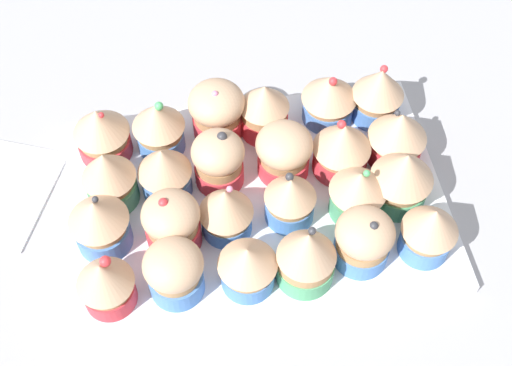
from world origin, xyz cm
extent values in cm
cube|color=#9E9EA3|center=(0.00, 0.00, -1.50)|extent=(180.00, 180.00, 3.00)
cube|color=silver|center=(0.00, 0.00, 0.60)|extent=(41.06, 28.42, 1.20)
cylinder|color=#D1333D|center=(-16.13, -9.42, 2.38)|extent=(5.21, 5.21, 2.37)
cylinder|color=#AD7F51|center=(-16.13, -9.42, 4.15)|extent=(4.82, 4.82, 1.17)
cone|color=tan|center=(-16.13, -9.42, 6.38)|extent=(5.63, 5.63, 3.29)
sphere|color=red|center=(-15.57, -8.89, 7.86)|extent=(1.09, 1.09, 1.09)
cylinder|color=#477AC6|center=(-9.51, -9.32, 2.59)|extent=(5.49, 5.49, 2.77)
cylinder|color=#AD7F51|center=(-9.51, -9.32, 4.50)|extent=(4.94, 4.94, 1.05)
ellipsoid|color=tan|center=(-9.51, -9.32, 6.19)|extent=(5.90, 5.90, 3.89)
cylinder|color=#477AC6|center=(-2.44, -9.74, 2.42)|extent=(5.39, 5.39, 2.43)
cylinder|color=#AD7F51|center=(-2.44, -9.74, 4.24)|extent=(5.15, 5.15, 1.22)
cone|color=tan|center=(-2.44, -9.74, 6.27)|extent=(5.95, 5.95, 2.85)
cylinder|color=#4C9E6B|center=(3.33, -9.96, 2.47)|extent=(5.90, 5.90, 2.53)
cylinder|color=#AD7F51|center=(3.33, -9.96, 4.50)|extent=(5.63, 5.63, 1.53)
cone|color=tan|center=(3.33, -9.96, 7.24)|extent=(5.92, 5.92, 3.95)
sphere|color=#333338|center=(3.73, -9.50, 9.10)|extent=(0.77, 0.77, 0.77)
cylinder|color=#477AC6|center=(9.38, -8.81, 2.44)|extent=(5.66, 5.66, 2.48)
cylinder|color=#AD7F51|center=(9.38, -8.81, 4.28)|extent=(5.38, 5.38, 1.21)
ellipsoid|color=tan|center=(9.38, -8.81, 6.08)|extent=(5.97, 5.97, 3.97)
sphere|color=#333338|center=(9.87, -9.25, 7.93)|extent=(0.88, 0.88, 0.88)
cylinder|color=#477AC6|center=(16.10, -8.98, 2.48)|extent=(5.27, 5.27, 2.55)
cylinder|color=#AD7F51|center=(16.10, -8.98, 4.41)|extent=(4.85, 4.85, 1.31)
cone|color=tan|center=(16.10, -8.98, 6.76)|extent=(5.77, 5.77, 3.40)
cylinder|color=#477AC6|center=(-16.43, -2.69, 2.59)|extent=(5.75, 5.75, 2.77)
cylinder|color=#AD7F51|center=(-16.43, -2.69, 4.70)|extent=(5.17, 5.17, 1.45)
cone|color=tan|center=(-16.43, -2.69, 6.94)|extent=(6.16, 6.16, 3.03)
sphere|color=#333338|center=(-16.19, -2.19, 8.35)|extent=(0.67, 0.67, 0.67)
cylinder|color=#D1333D|center=(-9.23, -3.78, 2.58)|extent=(5.71, 5.71, 2.76)
cylinder|color=#AD7F51|center=(-9.23, -3.78, 4.53)|extent=(5.26, 5.26, 1.14)
ellipsoid|color=tan|center=(-9.23, -3.78, 6.23)|extent=(5.95, 5.95, 3.78)
sphere|color=red|center=(-9.71, -3.42, 7.97)|extent=(1.03, 1.03, 1.03)
cylinder|color=#477AC6|center=(-3.65, -3.24, 2.32)|extent=(5.29, 5.29, 2.25)
cylinder|color=#AD7F51|center=(-3.65, -3.24, 3.98)|extent=(5.06, 5.06, 1.05)
cone|color=tan|center=(-3.65, -3.24, 6.36)|extent=(5.70, 5.70, 3.72)
sphere|color=pink|center=(-3.12, -2.96, 8.12)|extent=(0.67, 0.67, 0.67)
cylinder|color=#477AC6|center=(3.14, -2.72, 2.50)|extent=(5.24, 5.24, 2.61)
cylinder|color=#AD7F51|center=(3.14, -2.72, 4.32)|extent=(4.97, 4.97, 1.03)
cone|color=tan|center=(3.14, -2.72, 6.32)|extent=(5.49, 5.49, 2.97)
sphere|color=#333338|center=(3.06, -2.17, 7.68)|extent=(0.87, 0.87, 0.87)
cylinder|color=#4C9E6B|center=(10.20, -3.17, 2.58)|extent=(5.51, 5.51, 2.76)
cylinder|color=#AD7F51|center=(10.20, -3.17, 4.48)|extent=(4.90, 4.90, 1.05)
cone|color=tan|center=(10.20, -3.17, 6.46)|extent=(6.07, 6.07, 2.91)
sphere|color=#4CB266|center=(10.79, -3.10, 7.80)|extent=(0.74, 0.74, 0.74)
cylinder|color=#4C9E6B|center=(15.05, -2.56, 2.52)|extent=(6.08, 6.08, 2.64)
cylinder|color=#AD7F51|center=(15.05, -2.56, 4.56)|extent=(5.62, 5.62, 1.44)
cone|color=tan|center=(15.05, -2.56, 7.23)|extent=(6.66, 6.66, 3.90)
cylinder|color=#4C9E6B|center=(-15.22, 2.60, 2.56)|extent=(5.44, 5.44, 2.72)
cylinder|color=#AD7F51|center=(-15.22, 2.60, 4.57)|extent=(4.81, 4.81, 1.31)
cone|color=tan|center=(-15.22, 2.60, 7.13)|extent=(5.77, 5.77, 3.82)
cylinder|color=#477AC6|center=(-9.40, 2.64, 2.50)|extent=(5.44, 5.44, 2.61)
cylinder|color=#AD7F51|center=(-9.40, 2.64, 4.31)|extent=(4.85, 4.85, 1.01)
cone|color=tan|center=(-9.40, 2.64, 6.60)|extent=(5.82, 5.82, 3.56)
cylinder|color=#D1333D|center=(-3.56, 3.19, 2.45)|extent=(5.40, 5.40, 2.50)
cylinder|color=#AD7F51|center=(-3.56, 3.19, 4.36)|extent=(5.03, 5.03, 1.31)
ellipsoid|color=tan|center=(-3.56, 3.19, 6.26)|extent=(5.76, 5.76, 4.13)
sphere|color=#333338|center=(-2.98, 3.63, 8.15)|extent=(1.11, 1.11, 1.11)
cylinder|color=#D1333D|center=(3.61, 3.29, 2.38)|extent=(5.74, 5.74, 2.36)
cylinder|color=#AD7F51|center=(3.61, 3.29, 4.08)|extent=(5.27, 5.27, 1.03)
ellipsoid|color=tan|center=(3.61, 3.29, 5.84)|extent=(6.24, 6.24, 4.17)
cylinder|color=#D1333D|center=(9.91, 2.67, 2.42)|extent=(6.07, 6.07, 2.45)
cylinder|color=#AD7F51|center=(9.91, 2.67, 4.22)|extent=(5.43, 5.43, 1.15)
cone|color=tan|center=(9.91, 2.67, 6.64)|extent=(6.43, 6.43, 3.69)
sphere|color=red|center=(9.62, 3.08, 8.34)|extent=(0.98, 0.98, 0.98)
cylinder|color=#D1333D|center=(16.31, 3.23, 2.45)|extent=(6.07, 6.07, 2.51)
cylinder|color=#AD7F51|center=(16.31, 3.23, 4.22)|extent=(5.38, 5.38, 1.02)
cone|color=tan|center=(16.31, 3.23, 6.57)|extent=(6.55, 6.55, 3.69)
sphere|color=#333338|center=(15.84, 3.67, 8.32)|extent=(0.65, 0.65, 0.65)
cylinder|color=#D1333D|center=(-15.84, 9.20, 2.31)|extent=(6.00, 6.00, 2.22)
cylinder|color=#AD7F51|center=(-15.84, 9.20, 4.10)|extent=(5.49, 5.49, 1.36)
cone|color=tan|center=(-15.84, 9.20, 6.51)|extent=(6.31, 6.31, 3.46)
sphere|color=red|center=(-15.25, 8.63, 8.15)|extent=(0.65, 0.65, 0.65)
cylinder|color=#477AC6|center=(-9.52, 8.84, 2.40)|extent=(5.35, 5.35, 2.40)
cylinder|color=#AD7F51|center=(-9.52, 8.84, 4.29)|extent=(5.04, 5.04, 1.39)
cone|color=tan|center=(-9.52, 8.84, 6.66)|extent=(5.91, 5.91, 3.34)
sphere|color=#4CB266|center=(-9.10, 8.86, 8.18)|extent=(0.99, 0.99, 0.99)
cylinder|color=#D1333D|center=(-2.84, 9.92, 2.57)|extent=(5.73, 5.73, 2.75)
cylinder|color=#AD7F51|center=(-2.84, 9.92, 4.53)|extent=(5.33, 5.33, 1.16)
ellipsoid|color=tan|center=(-2.84, 9.92, 6.40)|extent=(6.37, 6.37, 4.31)
sphere|color=pink|center=(-2.95, 9.38, 8.44)|extent=(0.74, 0.74, 0.74)
cylinder|color=#D1333D|center=(2.49, 9.33, 2.57)|extent=(5.46, 5.46, 2.75)
cylinder|color=#AD7F51|center=(2.49, 9.33, 4.70)|extent=(5.18, 5.18, 1.50)
cone|color=tan|center=(2.49, 9.33, 7.08)|extent=(5.67, 5.67, 3.25)
cylinder|color=#477AC6|center=(10.21, 10.14, 2.37)|extent=(5.93, 5.93, 2.34)
cylinder|color=#AD7F51|center=(10.21, 10.14, 4.06)|extent=(5.52, 5.52, 1.04)
cone|color=tan|center=(10.21, 10.14, 6.31)|extent=(6.43, 6.43, 3.44)
sphere|color=red|center=(10.23, 9.60, 7.88)|extent=(0.98, 0.98, 0.98)
cylinder|color=#477AC6|center=(15.76, 9.46, 2.46)|extent=(5.50, 5.50, 2.51)
cylinder|color=#AD7F51|center=(15.76, 9.46, 4.36)|extent=(5.06, 5.06, 1.29)
cone|color=tan|center=(15.76, 9.46, 6.87)|extent=(6.00, 6.00, 3.73)
sphere|color=red|center=(16.02, 9.87, 8.60)|extent=(0.90, 0.90, 0.90)
camera|label=1|loc=(-6.69, -40.70, 64.14)|focal=48.23mm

